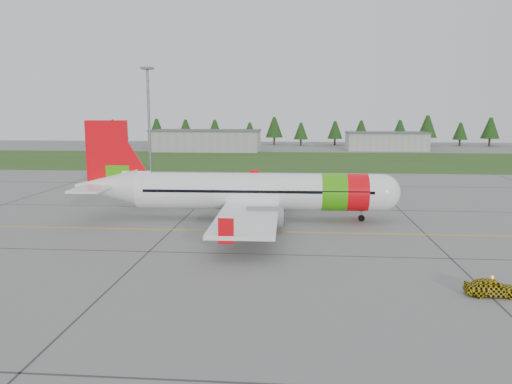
{
  "coord_description": "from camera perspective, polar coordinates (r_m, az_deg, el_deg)",
  "views": [
    {
      "loc": [
        -2.57,
        -40.09,
        11.73
      ],
      "look_at": [
        -6.72,
        10.5,
        3.57
      ],
      "focal_mm": 35.0,
      "sensor_mm": 36.0,
      "label": 1
    }
  ],
  "objects": [
    {
      "name": "hangar_west",
      "position": [
        152.82,
        -5.69,
        5.82
      ],
      "size": [
        32.0,
        14.0,
        6.0
      ],
      "primitive_type": "cube",
      "color": "#A8A8A3",
      "rests_on": "ground"
    },
    {
      "name": "hangar_east",
      "position": [
        160.73,
        14.63,
        5.59
      ],
      "size": [
        24.0,
        12.0,
        5.2
      ],
      "primitive_type": "cube",
      "color": "#A8A8A3",
      "rests_on": "ground"
    },
    {
      "name": "taxi_guideline",
      "position": [
        49.56,
        7.55,
        -4.62
      ],
      "size": [
        120.0,
        0.25,
        0.02
      ],
      "primitive_type": "cube",
      "color": "gold",
      "rests_on": "ground"
    },
    {
      "name": "aircraft",
      "position": [
        54.49,
        -0.66,
        0.05
      ],
      "size": [
        35.76,
        32.81,
        10.84
      ],
      "rotation": [
        0.0,
        0.0,
        0.02
      ],
      "color": "white",
      "rests_on": "ground"
    },
    {
      "name": "follow_me_car",
      "position": [
        35.72,
        25.46,
        -8.12
      ],
      "size": [
        1.17,
        1.37,
        3.36
      ],
      "primitive_type": "imported",
      "rotation": [
        0.0,
        0.0,
        1.55
      ],
      "color": "yellow",
      "rests_on": "ground"
    },
    {
      "name": "service_van",
      "position": [
        93.37,
        -15.15,
        2.91
      ],
      "size": [
        1.49,
        1.41,
        4.23
      ],
      "primitive_type": "imported",
      "rotation": [
        0.0,
        0.0,
        0.01
      ],
      "color": "silver",
      "rests_on": "ground"
    },
    {
      "name": "floodlight_mast",
      "position": [
        102.42,
        -12.13,
        7.97
      ],
      "size": [
        0.5,
        0.5,
        20.0
      ],
      "primitive_type": "cylinder",
      "color": "slate",
      "rests_on": "ground"
    },
    {
      "name": "ground",
      "position": [
        41.85,
        8.08,
        -7.24
      ],
      "size": [
        320.0,
        320.0,
        0.0
      ],
      "primitive_type": "plane",
      "color": "gray",
      "rests_on": "ground"
    },
    {
      "name": "treeline",
      "position": [
        178.23,
        5.55,
        6.93
      ],
      "size": [
        160.0,
        8.0,
        10.0
      ],
      "primitive_type": null,
      "color": "#1C3F14",
      "rests_on": "ground"
    },
    {
      "name": "grass_strip",
      "position": [
        122.67,
        5.88,
        3.61
      ],
      "size": [
        320.0,
        50.0,
        0.03
      ],
      "primitive_type": "cube",
      "color": "#30561E",
      "rests_on": "ground"
    }
  ]
}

